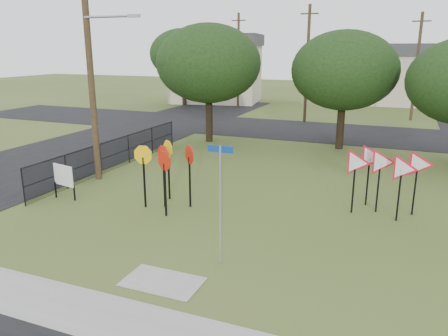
{
  "coord_description": "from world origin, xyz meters",
  "views": [
    {
      "loc": [
        5.22,
        -11.04,
        5.78
      ],
      "look_at": [
        -0.5,
        3.0,
        1.6
      ],
      "focal_mm": 35.0,
      "sensor_mm": 36.0,
      "label": 1
    }
  ],
  "objects_px": {
    "yield_sign_cluster": "(384,166)",
    "info_board": "(63,176)",
    "stop_sign_cluster": "(166,161)",
    "street_name_sign": "(220,199)"
  },
  "relations": [
    {
      "from": "yield_sign_cluster",
      "to": "info_board",
      "type": "relative_size",
      "value": 2.21
    },
    {
      "from": "yield_sign_cluster",
      "to": "stop_sign_cluster",
      "type": "bearing_deg",
      "value": -162.25
    },
    {
      "from": "stop_sign_cluster",
      "to": "info_board",
      "type": "bearing_deg",
      "value": -169.93
    },
    {
      "from": "street_name_sign",
      "to": "stop_sign_cluster",
      "type": "relative_size",
      "value": 1.4
    },
    {
      "from": "stop_sign_cluster",
      "to": "info_board",
      "type": "height_order",
      "value": "stop_sign_cluster"
    },
    {
      "from": "street_name_sign",
      "to": "info_board",
      "type": "height_order",
      "value": "street_name_sign"
    },
    {
      "from": "yield_sign_cluster",
      "to": "info_board",
      "type": "xyz_separation_m",
      "value": [
        -11.63,
        -3.13,
        -0.84
      ]
    },
    {
      "from": "street_name_sign",
      "to": "stop_sign_cluster",
      "type": "bearing_deg",
      "value": 136.58
    },
    {
      "from": "stop_sign_cluster",
      "to": "info_board",
      "type": "xyz_separation_m",
      "value": [
        -4.18,
        -0.74,
        -0.85
      ]
    },
    {
      "from": "street_name_sign",
      "to": "yield_sign_cluster",
      "type": "bearing_deg",
      "value": 56.14
    }
  ]
}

